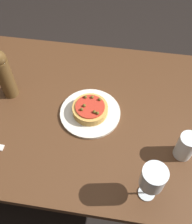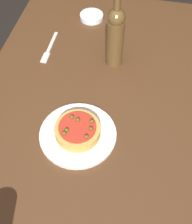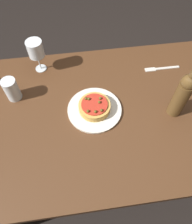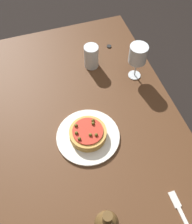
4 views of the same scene
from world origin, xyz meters
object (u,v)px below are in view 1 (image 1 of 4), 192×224
at_px(wine_bottle, 4,73).
at_px(wine_glass, 153,178).
at_px(dinner_plate, 90,113).
at_px(pizza, 90,109).
at_px(water_cup, 186,146).
at_px(dining_table, 77,119).

bearing_deg(wine_bottle, wine_glass, 149.53).
bearing_deg(wine_glass, dinner_plate, -50.79).
xyz_separation_m(pizza, wine_glass, (-0.26, 0.32, 0.11)).
relative_size(dinner_plate, water_cup, 2.19).
relative_size(wine_glass, wine_bottle, 0.62).
bearing_deg(wine_glass, pizza, -50.80).
height_order(pizza, water_cup, water_cup).
relative_size(wine_bottle, water_cup, 2.49).
relative_size(pizza, wine_glass, 0.83).
height_order(wine_bottle, water_cup, wine_bottle).
bearing_deg(wine_bottle, dining_table, 171.83).
bearing_deg(water_cup, dining_table, -18.38).
distance_m(pizza, wine_glass, 0.42).
bearing_deg(dining_table, wine_bottle, -8.17).
bearing_deg(dinner_plate, wine_bottle, -8.83).
relative_size(dining_table, dinner_plate, 6.01).
bearing_deg(wine_glass, dining_table, -45.66).
distance_m(dinner_plate, water_cup, 0.42).
height_order(dinner_plate, pizza, pizza).
bearing_deg(dinner_plate, pizza, -113.15).
bearing_deg(pizza, dining_table, -11.93).
relative_size(dinner_plate, pizza, 1.72).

